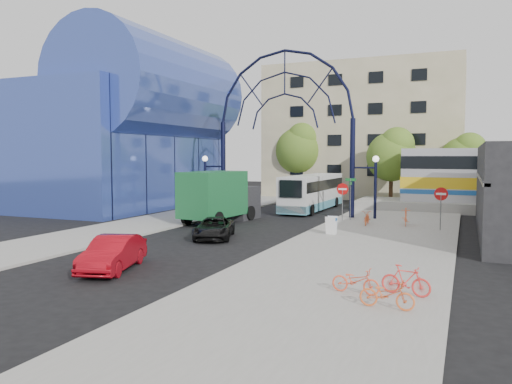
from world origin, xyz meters
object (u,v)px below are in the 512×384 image
at_px(tree_north_b, 301,148).
at_px(bike_far_c, 387,294).
at_px(bike_near_b, 406,217).
at_px(bike_far_b, 406,280).
at_px(gateway_arch, 285,99).
at_px(do_not_enter_sign, 441,198).
at_px(city_bus, 313,192).
at_px(black_suv, 214,228).
at_px(bike_near_a, 367,218).
at_px(bike_far_a, 356,281).
at_px(tree_north_a, 393,154).
at_px(tree_north_c, 465,157).
at_px(street_name_sign, 351,190).
at_px(green_truck, 221,197).
at_px(red_sedan, 113,253).
at_px(sandwich_board, 331,223).
at_px(stop_sign, 343,193).

xyz_separation_m(tree_north_b, bike_far_c, (14.23, -36.35, -4.74)).
height_order(bike_near_b, bike_far_b, bike_near_b).
bearing_deg(tree_north_b, bike_far_b, -67.25).
xyz_separation_m(gateway_arch, do_not_enter_sign, (11.00, -4.00, -6.58)).
height_order(city_bus, black_suv, city_bus).
distance_m(gateway_arch, bike_near_a, 10.94).
distance_m(do_not_enter_sign, bike_far_a, 15.39).
bearing_deg(tree_north_a, black_suv, -104.94).
distance_m(tree_north_c, bike_far_b, 32.99).
relative_size(street_name_sign, green_truck, 0.40).
bearing_deg(green_truck, gateway_arch, 68.23).
relative_size(street_name_sign, bike_far_b, 1.81).
height_order(gateway_arch, city_bus, gateway_arch).
bearing_deg(bike_far_a, black_suv, 55.60).
bearing_deg(red_sedan, street_name_sign, 56.19).
distance_m(do_not_enter_sign, sandwich_board, 6.85).
height_order(bike_near_a, bike_far_a, bike_near_a).
distance_m(bike_far_b, bike_far_c, 1.63).
relative_size(stop_sign, city_bus, 0.24).
relative_size(do_not_enter_sign, bike_far_a, 1.62).
relative_size(do_not_enter_sign, black_suv, 0.62).
bearing_deg(sandwich_board, red_sedan, -117.09).
bearing_deg(bike_far_c, bike_far_b, -8.04).
height_order(do_not_enter_sign, red_sedan, do_not_enter_sign).
xyz_separation_m(do_not_enter_sign, red_sedan, (-11.11, -15.19, -1.31)).
xyz_separation_m(gateway_arch, bike_far_c, (10.36, -20.42, -8.03)).
bearing_deg(bike_near_b, bike_far_c, -92.08).
bearing_deg(bike_far_c, city_bus, 24.84).
height_order(tree_north_b, bike_far_c, tree_north_b).
xyz_separation_m(stop_sign, city_bus, (-3.99, 6.56, -0.50)).
distance_m(tree_north_b, bike_far_c, 39.32).
distance_m(street_name_sign, black_suv, 11.08).
bearing_deg(do_not_enter_sign, bike_near_b, 149.99).
bearing_deg(tree_north_b, sandwich_board, -68.41).
distance_m(tree_north_b, bike_far_a, 37.81).
distance_m(city_bus, black_suv, 15.65).
xyz_separation_m(red_sedan, bike_near_b, (9.05, 16.38, -0.00)).
distance_m(street_name_sign, bike_far_c, 19.77).
bearing_deg(tree_north_a, bike_near_a, -87.88).
bearing_deg(tree_north_c, bike_far_b, -92.50).
distance_m(stop_sign, bike_far_c, 19.30).
xyz_separation_m(tree_north_c, red_sedan, (-12.23, -33.11, -3.61)).
bearing_deg(tree_north_b, bike_near_a, -61.28).
relative_size(bike_near_b, bike_far_c, 1.15).
distance_m(red_sedan, bike_far_b, 10.81).
relative_size(tree_north_c, bike_near_a, 3.76).
xyz_separation_m(street_name_sign, black_suv, (-5.21, -9.65, -1.57)).
xyz_separation_m(green_truck, black_suv, (2.66, -5.97, -1.14)).
height_order(tree_north_c, bike_far_b, tree_north_c).
height_order(green_truck, red_sedan, green_truck).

